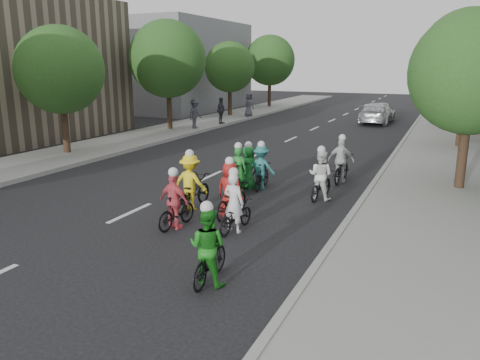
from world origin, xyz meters
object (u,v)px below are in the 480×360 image
Objects in this scene: cyclist_9 at (249,171)px; spectator_1 at (221,111)px; spectator_2 at (249,105)px; follow_car_trail at (381,110)px; cyclist_4 at (231,196)px; follow_car_lead at (377,113)px; cyclist_8 at (341,165)px; cyclist_6 at (321,180)px; cyclist_1 at (209,252)px; cyclist_7 at (261,171)px; cyclist_2 at (191,188)px; cyclist_5 at (239,176)px; cyclist_0 at (235,211)px; cyclist_3 at (175,206)px; spectator_0 at (195,114)px.

spectator_1 is at bearing -50.19° from cyclist_9.
spectator_2 reaches higher than cyclist_9.
follow_car_trail is 2.17× the size of spectator_1.
follow_car_trail is at bearing -88.85° from cyclist_4.
follow_car_lead is 1.27× the size of follow_car_trail.
cyclist_6 is at bearing 88.66° from cyclist_8.
cyclist_1 is 1.01× the size of cyclist_7.
cyclist_4 reaches higher than cyclist_7.
cyclist_2 reaches higher than cyclist_6.
cyclist_8 is 21.44m from follow_car_trail.
spectator_2 is (-8.85, 19.46, 0.41)m from cyclist_7.
follow_car_trail is (-0.15, 2.94, -0.06)m from follow_car_lead.
cyclist_2 is at bearing 69.12° from cyclist_5.
cyclist_4 is at bearing -52.77° from cyclist_0.
cyclist_6 reaches higher than cyclist_3.
spectator_2 reaches higher than cyclist_4.
spectator_2 reaches higher than cyclist_0.
follow_car_trail is (1.15, 23.65, 0.06)m from cyclist_9.
cyclist_1 reaches higher than cyclist_3.
follow_car_trail is at bearing -85.62° from cyclist_3.
spectator_2 reaches higher than cyclist_8.
spectator_2 reaches higher than cyclist_5.
follow_car_trail is (-1.01, 30.70, 0.03)m from cyclist_1.
cyclist_9 is 0.88× the size of spectator_0.
cyclist_1 is 0.93× the size of spectator_2.
cyclist_6 is 2.20m from cyclist_7.
spectator_0 is (-8.72, 16.38, 0.49)m from cyclist_3.
cyclist_9 is at bearing 1.69° from cyclist_7.
cyclist_4 is 3.38m from cyclist_6.
cyclist_5 is 1.05× the size of cyclist_9.
follow_car_trail is at bearing -80.57° from cyclist_6.
cyclist_5 is 15.37m from spectator_0.
spectator_0 is (-8.84, 12.57, 0.48)m from cyclist_5.
spectator_1 is (-11.10, 12.26, 0.46)m from cyclist_8.
cyclist_9 is 16.77m from spectator_1.
cyclist_3 is 1.75m from cyclist_4.
cyclist_1 is 0.93× the size of cyclist_8.
cyclist_0 is 1.00× the size of cyclist_7.
follow_car_trail is (1.75, 26.62, 0.01)m from cyclist_2.
cyclist_7 is at bearing -137.47° from spectator_2.
cyclist_4 is 3.18m from cyclist_9.
cyclist_0 is 4.35m from cyclist_9.
cyclist_5 is (0.12, 3.81, 0.01)m from cyclist_3.
cyclist_4 is at bearing 175.30° from cyclist_2.
spectator_0 is (-9.63, 14.89, 0.49)m from cyclist_4.
spectator_0 is at bearing 169.14° from spectator_1.
cyclist_5 is (-1.40, 3.36, 0.07)m from cyclist_0.
cyclist_0 is 1.59m from cyclist_3.
spectator_1 is (-9.13, 17.61, 0.46)m from cyclist_4.
spectator_0 is at bearing -61.43° from cyclist_5.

